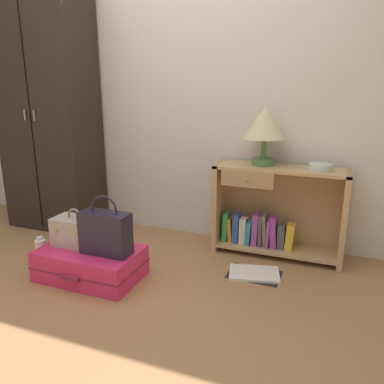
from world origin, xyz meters
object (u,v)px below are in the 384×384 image
Objects in this scene: bottle at (41,251)px; train_case at (76,231)px; handbag at (106,232)px; suitcase_large at (91,263)px; open_book_on_floor at (254,274)px; table_lamp at (265,124)px; bookshelf at (273,213)px; bowl at (320,167)px; wardrobe at (49,113)px.

train_case is at bearing -3.65° from bottle.
suitcase_large is at bearing 176.56° from handbag.
bottle is 1.58m from open_book_on_floor.
bottle is at bearing 173.91° from suitcase_large.
table_lamp reaches higher than open_book_on_floor.
suitcase_large reaches higher than bottle.
open_book_on_floor is (0.91, 0.45, -0.35)m from handbag.
train_case is 0.28m from handbag.
handbag is 1.93× the size of bottle.
bookshelf is 2.45× the size of handbag.
table_lamp is at bearing 29.52° from bottle.
bookshelf is at bearing 177.34° from bowl.
handbag reaches higher than train_case.
bowl is at bearing 48.58° from open_book_on_floor.
table_lamp is 0.51m from bowl.
bowl is at bearing 31.17° from suitcase_large.
bookshelf is at bearing 38.39° from suitcase_large.
handbag is at bearing -153.37° from open_book_on_floor.
table_lamp reaches higher than train_case.
table_lamp is at bearing 97.73° from open_book_on_floor.
wardrobe is at bearing -177.85° from bookshelf.
bookshelf is at bearing -8.52° from table_lamp.
bowl is at bearing 34.25° from handbag.
handbag is (-0.95, -0.88, 0.03)m from bookshelf.
table_lamp is 1.10× the size of handbag.
table_lamp is 0.64× the size of suitcase_large.
table_lamp is (1.92, 0.09, -0.04)m from wardrobe.
bookshelf is 3.22× the size of train_case.
table_lamp reaches higher than suitcase_large.
table_lamp reaches higher than bookshelf.
bowl reaches higher than open_book_on_floor.
bookshelf is at bearing 34.52° from train_case.
bottle is (-0.48, 0.05, -0.01)m from suitcase_large.
open_book_on_floor is at bearing 19.53° from train_case.
wardrobe is 2.14m from bookshelf.
bookshelf reaches higher than bottle.
handbag is 0.68m from bottle.
bottle is at bearing -152.56° from bookshelf.
train_case is 0.76× the size of handbag.
bookshelf is 4.73× the size of bottle.
table_lamp is at bearing 175.89° from bowl.
wardrobe is at bearing -177.27° from table_lamp.
bookshelf is at bearing 84.04° from open_book_on_floor.
suitcase_large is 1.73× the size of handbag.
handbag is (0.27, -0.04, 0.05)m from train_case.
train_case is 1.28m from open_book_on_floor.
suitcase_large is 3.33× the size of bottle.
wardrobe is at bearing -178.50° from bowl.
bowl is 0.90m from open_book_on_floor.
bookshelf reaches higher than handbag.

